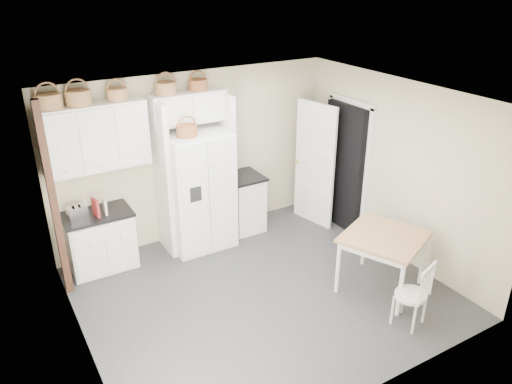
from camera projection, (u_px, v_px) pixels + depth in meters
floor at (262, 292)px, 6.65m from camera, size 4.50×4.50×0.00m
ceiling at (263, 100)px, 5.57m from camera, size 4.50×4.50×0.00m
wall_back at (195, 156)px, 7.68m from camera, size 4.50×0.00×4.50m
wall_left at (74, 254)px, 5.07m from camera, size 0.00×4.00×4.00m
wall_right at (397, 170)px, 7.15m from camera, size 0.00×4.00×4.00m
refrigerator at (198, 190)px, 7.46m from camera, size 0.93×0.75×1.81m
base_cab_left at (101, 242)px, 7.05m from camera, size 0.89×0.56×0.82m
base_cab_right at (244, 203)px, 8.11m from camera, size 0.51×0.61×0.90m
dining_table at (381, 262)px, 6.59m from camera, size 1.27×1.27×0.80m
windsor_chair at (411, 295)px, 5.91m from camera, size 0.50×0.47×0.82m
counter_left at (97, 215)px, 6.87m from camera, size 0.93×0.60×0.04m
counter_right at (244, 177)px, 7.91m from camera, size 0.55×0.65×0.04m
toaster at (77, 213)px, 6.69m from camera, size 0.27×0.18×0.17m
cookbook_red at (96, 208)px, 6.74m from camera, size 0.07×0.17×0.25m
cookbook_cream at (105, 207)px, 6.81m from camera, size 0.04×0.15×0.22m
basket_upper_a at (49, 101)px, 6.15m from camera, size 0.33×0.33×0.19m
basket_upper_b at (78, 98)px, 6.32m from camera, size 0.33×0.33×0.19m
basket_upper_c at (117, 94)px, 6.55m from camera, size 0.28×0.28×0.16m
basket_bridge_a at (166, 88)px, 6.86m from camera, size 0.30×0.30×0.17m
basket_bridge_b at (198, 85)px, 7.09m from camera, size 0.27×0.27×0.16m
basket_fridge_a at (187, 131)px, 6.90m from camera, size 0.30×0.30×0.16m
upper_cabinet at (95, 137)px, 6.60m from camera, size 1.40×0.34×0.90m
bridge_cabinet at (188, 107)px, 7.14m from camera, size 1.12×0.34×0.45m
fridge_panel_left at (163, 180)px, 7.20m from camera, size 0.08×0.60×2.30m
fridge_panel_right at (225, 167)px, 7.67m from camera, size 0.08×0.60×2.30m
trim_post at (54, 203)px, 6.15m from camera, size 0.09×0.09×2.60m
doorway_void at (345, 167)px, 8.01m from camera, size 0.18×0.85×2.05m
door_slab at (315, 165)px, 8.10m from camera, size 0.21×0.79×2.05m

